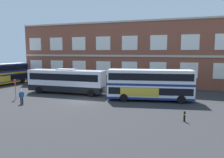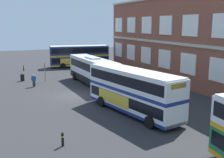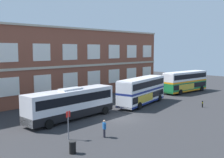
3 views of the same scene
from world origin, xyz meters
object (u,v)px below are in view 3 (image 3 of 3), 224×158
(double_decker_far, at_px, (185,81))
(touring_coach, at_px, (71,104))
(station_litter_bin, at_px, (73,147))
(waiting_passenger, at_px, (104,128))
(double_decker_middle, at_px, (142,91))
(bus_stand_flag, at_px, (68,122))
(safety_bollard_east, at_px, (202,104))

(double_decker_far, xyz_separation_m, touring_coach, (-28.01, -0.49, -0.24))
(station_litter_bin, bearing_deg, touring_coach, 53.57)
(touring_coach, distance_m, waiting_passenger, 7.86)
(double_decker_middle, relative_size, station_litter_bin, 10.96)
(double_decker_far, distance_m, bus_stand_flag, 33.16)
(bus_stand_flag, distance_m, safety_bollard_east, 22.12)
(safety_bollard_east, bearing_deg, double_decker_middle, 120.55)
(waiting_passenger, distance_m, station_litter_bin, 4.68)
(double_decker_far, xyz_separation_m, station_litter_bin, (-34.37, -9.09, -1.63))
(touring_coach, relative_size, waiting_passenger, 7.12)
(double_decker_middle, distance_m, waiting_passenger, 16.29)
(waiting_passenger, bearing_deg, double_decker_far, 15.15)
(waiting_passenger, xyz_separation_m, safety_bollard_east, (19.17, -0.65, -0.44))
(double_decker_far, xyz_separation_m, bus_stand_flag, (-32.59, -6.12, -0.51))
(double_decker_far, height_order, bus_stand_flag, double_decker_far)
(double_decker_far, bearing_deg, waiting_passenger, -164.85)
(double_decker_middle, distance_m, station_litter_bin, 20.88)
(double_decker_far, xyz_separation_m, waiting_passenger, (-29.82, -8.08, -1.22))
(waiting_passenger, bearing_deg, bus_stand_flag, 144.75)
(touring_coach, distance_m, station_litter_bin, 10.78)
(safety_bollard_east, bearing_deg, station_litter_bin, -179.12)
(double_decker_far, distance_m, station_litter_bin, 35.59)
(double_decker_middle, relative_size, bus_stand_flag, 4.18)
(double_decker_middle, bearing_deg, bus_stand_flag, -164.04)
(double_decker_middle, xyz_separation_m, station_litter_bin, (-19.23, -7.96, -1.63))
(touring_coach, relative_size, bus_stand_flag, 4.48)
(double_decker_middle, height_order, double_decker_far, same)
(double_decker_far, relative_size, bus_stand_flag, 4.15)
(waiting_passenger, relative_size, bus_stand_flag, 0.63)
(double_decker_middle, relative_size, double_decker_far, 1.01)
(double_decker_far, relative_size, safety_bollard_east, 11.79)
(double_decker_middle, distance_m, double_decker_far, 15.18)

